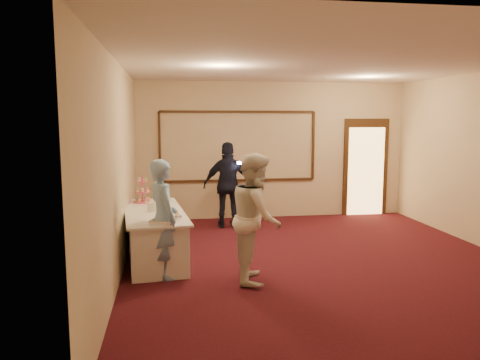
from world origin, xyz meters
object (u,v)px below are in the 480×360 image
tart (169,213)px  woman (256,217)px  cupcake_stand (143,192)px  plate_stack_a (152,207)px  plate_stack_b (163,201)px  man (163,219)px  guest (229,185)px  pavlova_tray (166,217)px  buffet_table (155,235)px

tart → woman: size_ratio=0.17×
cupcake_stand → plate_stack_a: 0.86m
plate_stack_a → plate_stack_b: plate_stack_b is taller
man → guest: 3.12m
woman → cupcake_stand: bearing=47.9°
guest → plate_stack_b: bearing=52.8°
man → pavlova_tray: bearing=-77.3°
pavlova_tray → plate_stack_b: (-0.05, 1.29, 0.00)m
pavlova_tray → woman: (1.22, -0.32, 0.03)m
plate_stack_b → guest: (1.29, 1.53, 0.02)m
plate_stack_a → woman: bearing=-39.2°
man → woman: (1.25, -0.30, 0.05)m
plate_stack_b → man: size_ratio=0.11×
buffet_table → pavlova_tray: bearing=-78.1°
pavlova_tray → plate_stack_b: bearing=92.1°
plate_stack_b → tart: size_ratio=0.58×
plate_stack_a → tart: size_ratio=0.56×
pavlova_tray → tart: (0.05, 0.53, -0.05)m
pavlova_tray → cupcake_stand: (-0.40, 1.67, 0.10)m
plate_stack_b → woman: bearing=-51.9°
buffet_table → guest: guest is taller
plate_stack_a → tart: plate_stack_a is taller
cupcake_stand → woman: 2.56m
buffet_table → plate_stack_b: (0.14, 0.42, 0.46)m
tart → man: (-0.08, -0.55, 0.03)m
buffet_table → pavlova_tray: size_ratio=4.51×
buffet_table → guest: 2.46m
plate_stack_a → plate_stack_b: bearing=70.8°
plate_stack_b → pavlova_tray: bearing=-87.9°
cupcake_stand → woman: (1.62, -1.99, -0.07)m
pavlova_tray → man: 0.04m
buffet_table → plate_stack_a: bearing=-120.3°
cupcake_stand → man: (0.36, -1.69, -0.11)m
buffet_table → plate_stack_b: bearing=72.0°
pavlova_tray → cupcake_stand: cupcake_stand is taller
buffet_table → woman: size_ratio=1.36×
plate_stack_a → buffet_table: bearing=59.7°
plate_stack_a → guest: guest is taller
guest → buffet_table: bearing=56.7°
buffet_table → plate_stack_a: size_ratio=13.94×
plate_stack_a → man: size_ratio=0.10×
tart → guest: bearing=62.5°
pavlova_tray → man: bearing=-145.7°
buffet_table → tart: 0.59m
pavlova_tray → plate_stack_b: 1.29m
pavlova_tray → cupcake_stand: size_ratio=1.08×
pavlova_tray → plate_stack_a: bearing=103.9°
pavlova_tray → woman: woman is taller
buffet_table → cupcake_stand: bearing=105.2°
cupcake_stand → plate_stack_a: cupcake_stand is taller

